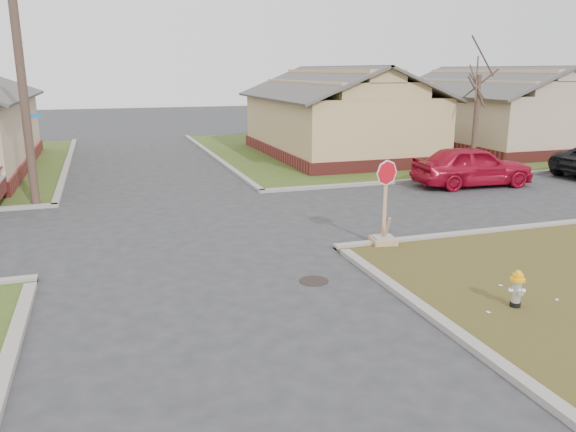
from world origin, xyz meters
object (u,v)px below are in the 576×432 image
object	(u,v)px
utility_pole	(20,63)
red_sedan	(472,166)
stop_sign	(384,226)
fire_hydrant	(517,287)

from	to	relation	value
utility_pole	red_sedan	size ratio (longest dim) A/B	1.92
utility_pole	stop_sign	size ratio (longest dim) A/B	4.07
utility_pole	stop_sign	distance (m)	12.49
utility_pole	fire_hydrant	world-z (taller)	utility_pole
utility_pole	red_sedan	distance (m)	16.53
stop_sign	red_sedan	bearing A→B (deg)	49.29
red_sedan	stop_sign	bearing A→B (deg)	134.07
fire_hydrant	stop_sign	world-z (taller)	stop_sign
utility_pole	red_sedan	bearing A→B (deg)	-6.05
stop_sign	fire_hydrant	bearing A→B (deg)	-74.51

